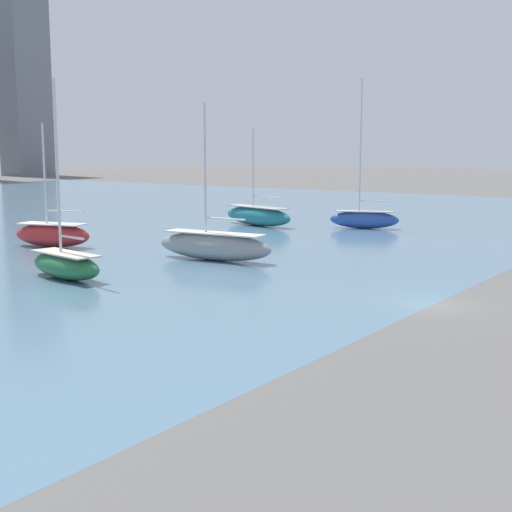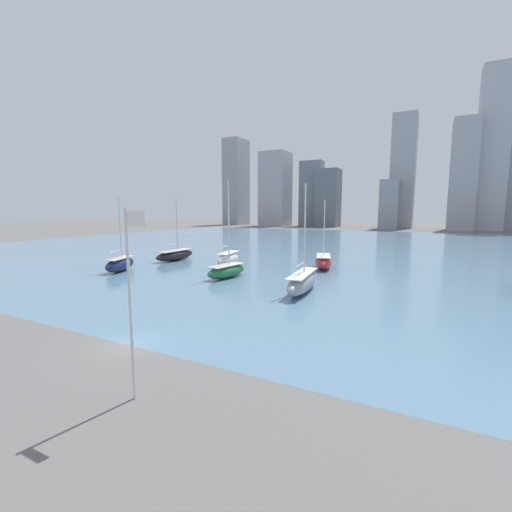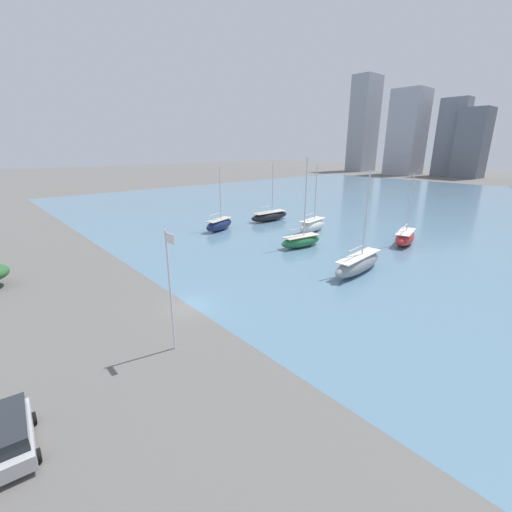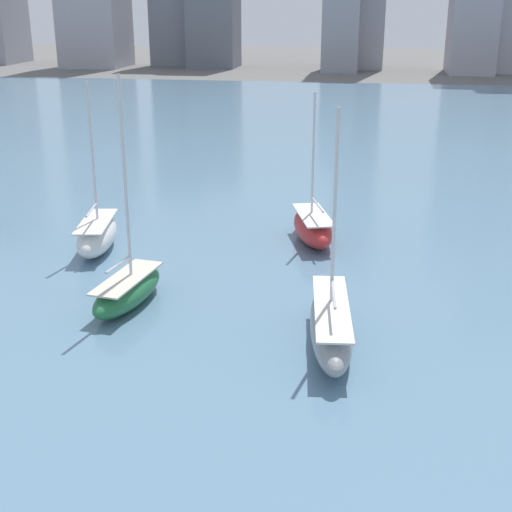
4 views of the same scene
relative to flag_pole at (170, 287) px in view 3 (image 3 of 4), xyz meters
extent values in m
plane|color=#605E5B|center=(-5.50, 4.57, -5.05)|extent=(500.00, 500.00, 0.00)
cube|color=slate|center=(-5.50, 74.57, -5.05)|extent=(180.00, 140.00, 0.00)
cylinder|color=silver|center=(-0.07, 0.00, -0.47)|extent=(0.14, 0.14, 9.17)
cube|color=white|center=(0.55, 0.00, 3.62)|extent=(1.10, 0.03, 0.70)
cube|color=#8E939E|center=(-99.75, 178.02, 21.24)|extent=(11.05, 15.79, 52.58)
cube|color=#9E9EA8|center=(-69.64, 171.38, 15.74)|extent=(14.93, 15.49, 41.58)
cube|color=slate|center=(-49.94, 176.92, 13.06)|extent=(12.33, 7.84, 36.22)
cube|color=slate|center=(-39.62, 174.71, 10.46)|extent=(11.86, 12.09, 31.01)
ellipsoid|color=#236B3D|center=(-12.11, 27.41, -4.17)|extent=(3.26, 7.35, 1.75)
cube|color=beige|center=(-12.11, 27.41, -3.35)|extent=(2.68, 6.03, 0.10)
cube|color=#2D2D33|center=(-12.11, 27.41, -4.65)|extent=(0.34, 1.29, 0.79)
cylinder|color=silver|center=(-12.04, 27.94, 2.34)|extent=(0.18, 0.18, 11.27)
cylinder|color=silver|center=(-12.24, 26.55, -2.20)|extent=(0.54, 2.80, 0.14)
ellipsoid|color=gray|center=(-0.26, 24.36, -3.97)|extent=(3.17, 10.17, 2.16)
cube|color=silver|center=(-0.26, 24.36, -2.94)|extent=(2.60, 8.34, 0.10)
cube|color=#2D2D33|center=(-0.26, 24.36, -4.56)|extent=(0.35, 1.81, 0.97)
cylinder|color=silver|center=(-0.34, 25.11, 2.02)|extent=(0.18, 0.18, 9.81)
cylinder|color=silver|center=(-0.15, 23.36, -1.79)|extent=(0.51, 3.52, 0.14)
ellipsoid|color=black|center=(-29.05, 36.78, -4.13)|extent=(2.78, 9.31, 1.84)
cube|color=#BCB7AD|center=(-29.05, 36.78, -3.26)|extent=(2.28, 7.64, 0.10)
cube|color=#2D2D33|center=(-29.05, 36.78, -4.63)|extent=(0.20, 1.67, 0.83)
cylinder|color=silver|center=(-29.04, 37.48, 1.54)|extent=(0.18, 0.18, 9.49)
cylinder|color=silver|center=(-29.07, 35.71, -2.11)|extent=(0.22, 3.55, 0.14)
ellipsoid|color=#19234C|center=(-28.88, 24.30, -4.03)|extent=(4.32, 7.38, 2.03)
cube|color=#BCB7AD|center=(-28.88, 24.30, -3.07)|extent=(3.54, 6.05, 0.10)
cube|color=#2D2D33|center=(-28.88, 24.30, -4.59)|extent=(0.57, 1.26, 0.91)
cylinder|color=silver|center=(-29.06, 24.80, 1.52)|extent=(0.18, 0.18, 9.09)
cylinder|color=silver|center=(-28.51, 23.22, -1.92)|extent=(1.23, 3.20, 0.14)
ellipsoid|color=#B72828|center=(-2.62, 40.58, -4.01)|extent=(4.46, 7.71, 2.08)
cube|color=silver|center=(-2.62, 40.58, -3.02)|extent=(3.66, 6.32, 0.10)
cube|color=#2D2D33|center=(-2.62, 40.58, -4.58)|extent=(0.53, 1.31, 0.93)
cylinder|color=silver|center=(-2.78, 41.11, 1.34)|extent=(0.18, 0.18, 8.61)
cylinder|color=silver|center=(-2.24, 39.31, -1.87)|extent=(1.21, 3.63, 0.14)
ellipsoid|color=white|center=(-17.37, 36.22, -3.96)|extent=(3.60, 7.66, 2.18)
cube|color=silver|center=(-17.37, 36.22, -2.92)|extent=(2.95, 6.28, 0.10)
cube|color=#2D2D33|center=(-17.37, 36.22, -4.56)|extent=(0.38, 1.33, 0.98)
cylinder|color=silver|center=(-17.46, 36.76, 1.85)|extent=(0.18, 0.18, 9.44)
cylinder|color=silver|center=(-17.19, 35.16, -1.77)|extent=(0.69, 3.23, 0.14)
cube|color=#B7B7BC|center=(2.83, -10.56, -4.32)|extent=(4.85, 2.48, 0.80)
cube|color=#23282D|center=(2.83, -10.56, -3.55)|extent=(3.89, 2.15, 0.75)
cylinder|color=black|center=(4.37, -9.66, -4.72)|extent=(0.68, 0.35, 0.66)
cylinder|color=black|center=(1.49, -9.39, -4.72)|extent=(0.68, 0.35, 0.66)
camera|label=1|loc=(-42.61, -9.75, 3.54)|focal=50.00mm
camera|label=2|loc=(12.30, -11.08, 4.01)|focal=24.00mm
camera|label=3|loc=(20.84, -10.01, 9.47)|focal=24.00mm
camera|label=4|loc=(1.30, -8.66, 11.73)|focal=50.00mm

